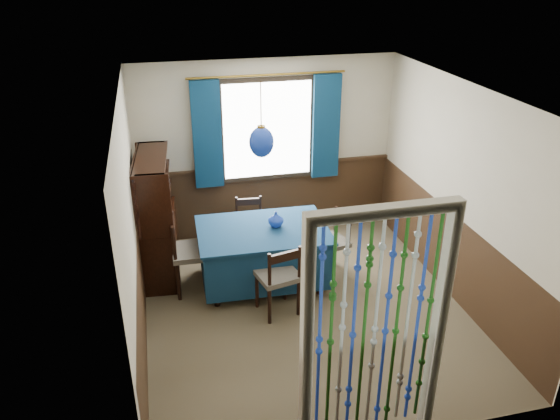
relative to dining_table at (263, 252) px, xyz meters
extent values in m
plane|color=brown|center=(0.35, -0.63, -0.43)|extent=(4.00, 4.00, 0.00)
plane|color=silver|center=(0.35, -0.63, 2.07)|extent=(4.00, 4.00, 0.00)
plane|color=beige|center=(0.35, 1.37, 0.82)|extent=(3.60, 0.00, 3.60)
plane|color=beige|center=(0.35, -2.63, 0.82)|extent=(3.60, 0.00, 3.60)
plane|color=beige|center=(-1.45, -0.63, 0.82)|extent=(0.00, 4.00, 4.00)
plane|color=beige|center=(2.15, -0.63, 0.82)|extent=(0.00, 4.00, 4.00)
plane|color=#352214|center=(0.35, 1.36, 0.07)|extent=(3.60, 0.00, 3.60)
plane|color=#352214|center=(0.35, -2.61, 0.07)|extent=(3.60, 0.00, 3.60)
plane|color=#352214|center=(-1.44, -0.63, 0.07)|extent=(0.00, 4.00, 4.00)
plane|color=#352214|center=(2.13, -0.63, 0.07)|extent=(0.00, 4.00, 4.00)
cube|color=black|center=(0.35, 1.32, 1.12)|extent=(1.32, 0.12, 1.42)
cube|color=#0F2F4F|center=(0.00, 0.00, -0.02)|extent=(1.52, 1.06, 0.60)
cube|color=#0F2F4F|center=(0.00, 0.00, 0.30)|extent=(1.59, 1.12, 0.03)
cylinder|color=black|center=(-0.63, -0.36, -0.36)|extent=(0.07, 0.07, 0.14)
cylinder|color=black|center=(0.60, -0.40, -0.36)|extent=(0.07, 0.07, 0.14)
cylinder|color=black|center=(-0.60, 0.40, -0.36)|extent=(0.07, 0.07, 0.14)
cylinder|color=black|center=(0.63, 0.36, -0.36)|extent=(0.07, 0.07, 0.14)
cylinder|color=black|center=(-0.10, -0.83, -0.21)|extent=(0.04, 0.04, 0.45)
cylinder|color=black|center=(0.25, -0.75, -0.21)|extent=(0.04, 0.04, 0.45)
cylinder|color=black|center=(-0.18, -0.50, -0.21)|extent=(0.04, 0.04, 0.45)
cylinder|color=black|center=(0.17, -0.42, -0.21)|extent=(0.04, 0.04, 0.45)
cube|color=#5B5549|center=(0.03, -0.62, 0.05)|extent=(0.52, 0.51, 0.06)
cube|color=black|center=(0.07, -0.80, 0.38)|extent=(0.38, 0.12, 0.10)
cylinder|color=black|center=(-0.10, -0.84, 0.24)|extent=(0.04, 0.04, 0.44)
cylinder|color=black|center=(0.25, -0.76, 0.24)|extent=(0.04, 0.04, 0.44)
cylinder|color=black|center=(0.14, 0.82, -0.23)|extent=(0.04, 0.04, 0.41)
cylinder|color=black|center=(-0.18, 0.85, -0.23)|extent=(0.04, 0.04, 0.41)
cylinder|color=black|center=(0.11, 0.52, -0.23)|extent=(0.04, 0.04, 0.41)
cylinder|color=black|center=(-0.21, 0.55, -0.23)|extent=(0.04, 0.04, 0.41)
cube|color=#5B5549|center=(-0.03, 0.68, 0.00)|extent=(0.43, 0.41, 0.05)
cube|color=black|center=(-0.02, 0.84, 0.30)|extent=(0.34, 0.07, 0.09)
cylinder|color=black|center=(0.14, 0.83, 0.17)|extent=(0.04, 0.04, 0.40)
cylinder|color=black|center=(-0.18, 0.86, 0.17)|extent=(0.04, 0.04, 0.40)
cylinder|color=black|center=(-1.03, 0.26, -0.19)|extent=(0.05, 0.05, 0.49)
cylinder|color=black|center=(-1.04, -0.14, -0.19)|extent=(0.05, 0.05, 0.49)
cylinder|color=black|center=(-0.65, 0.25, -0.19)|extent=(0.05, 0.05, 0.49)
cylinder|color=black|center=(-0.67, -0.15, -0.19)|extent=(0.05, 0.05, 0.49)
cube|color=#5B5549|center=(-0.85, 0.05, 0.09)|extent=(0.47, 0.49, 0.07)
cube|color=black|center=(-1.05, 0.06, 0.45)|extent=(0.05, 0.42, 0.11)
cylinder|color=black|center=(-1.04, 0.26, 0.29)|extent=(0.04, 0.04, 0.48)
cylinder|color=black|center=(-1.05, -0.14, 0.29)|extent=(0.04, 0.04, 0.48)
cylinder|color=black|center=(1.05, -0.10, -0.22)|extent=(0.04, 0.04, 0.42)
cylinder|color=black|center=(0.98, 0.23, -0.22)|extent=(0.04, 0.04, 0.42)
cylinder|color=black|center=(0.75, -0.16, -0.22)|extent=(0.04, 0.04, 0.42)
cylinder|color=black|center=(0.68, 0.16, -0.22)|extent=(0.04, 0.04, 0.42)
cube|color=#5B5549|center=(0.86, 0.03, 0.02)|extent=(0.47, 0.49, 0.06)
cube|color=black|center=(1.03, 0.07, 0.32)|extent=(0.11, 0.35, 0.09)
cylinder|color=black|center=(1.06, -0.10, 0.19)|extent=(0.04, 0.04, 0.41)
cylinder|color=black|center=(0.99, 0.23, 0.19)|extent=(0.04, 0.04, 0.41)
cube|color=black|center=(-1.22, 0.57, -0.04)|extent=(0.50, 1.22, 0.78)
cube|color=black|center=(-1.22, 0.01, 0.73)|extent=(0.36, 0.08, 0.78)
cube|color=black|center=(-1.22, 1.14, 0.73)|extent=(0.36, 0.08, 0.78)
cube|color=black|center=(-1.22, 0.57, 1.10)|extent=(0.45, 1.21, 0.04)
cube|color=black|center=(-1.40, 0.57, 0.73)|extent=(0.12, 1.17, 0.78)
cube|color=black|center=(-1.19, 0.57, 0.62)|extent=(0.40, 1.13, 0.02)
cube|color=black|center=(-1.19, 0.57, 0.88)|extent=(0.40, 1.13, 0.02)
cylinder|color=olive|center=(0.00, 0.00, 1.73)|extent=(0.01, 0.01, 0.67)
ellipsoid|color=navy|center=(0.00, 0.00, 1.40)|extent=(0.28, 0.28, 0.34)
cylinder|color=olive|center=(0.00, 0.00, 1.57)|extent=(0.09, 0.09, 0.03)
imported|color=navy|center=(0.17, 0.04, 0.40)|extent=(0.20, 0.20, 0.18)
imported|color=beige|center=(-1.17, 0.33, 0.66)|extent=(0.26, 0.26, 0.05)
imported|color=beige|center=(-1.17, 0.84, 0.43)|extent=(0.20, 0.20, 0.18)
camera|label=1|loc=(-1.13, -5.66, 3.31)|focal=35.00mm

